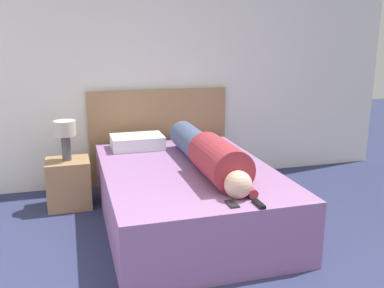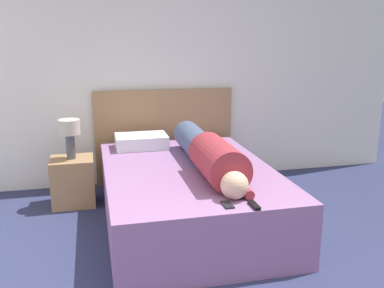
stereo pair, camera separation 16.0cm
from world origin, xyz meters
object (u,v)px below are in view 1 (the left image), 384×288
at_px(bed, 187,195).
at_px(cell_phone, 232,204).
at_px(table_lamp, 65,133).
at_px(pillow_near_headboard, 137,142).
at_px(tv_remote, 259,204).
at_px(nightstand, 69,183).
at_px(person_lying, 208,154).

relative_size(bed, cell_phone, 15.96).
bearing_deg(table_lamp, pillow_near_headboard, 7.97).
height_order(tv_remote, cell_phone, tv_remote).
distance_m(nightstand, pillow_near_headboard, 0.78).
bearing_deg(tv_remote, nightstand, 127.18).
bearing_deg(tv_remote, pillow_near_headboard, 107.53).
relative_size(bed, tv_remote, 13.83).
height_order(person_lying, pillow_near_headboard, person_lying).
relative_size(nightstand, person_lying, 0.29).
xyz_separation_m(pillow_near_headboard, cell_phone, (0.38, -1.67, -0.06)).
bearing_deg(pillow_near_headboard, table_lamp, -172.03).
xyz_separation_m(bed, table_lamp, (-1.00, 0.68, 0.48)).
bearing_deg(table_lamp, person_lying, -34.37).
bearing_deg(table_lamp, bed, -34.05).
bearing_deg(table_lamp, nightstand, 0.00).
xyz_separation_m(pillow_near_headboard, tv_remote, (0.55, -1.73, -0.05)).
xyz_separation_m(bed, nightstand, (-1.00, 0.68, -0.02)).
relative_size(nightstand, cell_phone, 3.60).
relative_size(bed, pillow_near_headboard, 4.00).
height_order(nightstand, cell_phone, cell_phone).
height_order(nightstand, pillow_near_headboard, pillow_near_headboard).
bearing_deg(table_lamp, tv_remote, -52.82).
xyz_separation_m(nightstand, cell_phone, (1.07, -1.57, 0.28)).
height_order(nightstand, person_lying, person_lying).
bearing_deg(tv_remote, person_lying, 95.57).
distance_m(person_lying, cell_phone, 0.80).
xyz_separation_m(nightstand, table_lamp, (0.00, 0.00, 0.50)).
height_order(pillow_near_headboard, cell_phone, pillow_near_headboard).
bearing_deg(tv_remote, table_lamp, 127.18).
bearing_deg(pillow_near_headboard, nightstand, -172.03).
height_order(person_lying, cell_phone, person_lying).
distance_m(nightstand, person_lying, 1.47).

